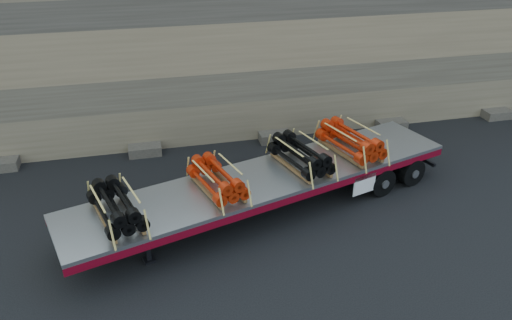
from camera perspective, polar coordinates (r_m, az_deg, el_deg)
The scene contains 7 objects.
ground at distance 15.30m, azimuth -0.50°, elevation -6.02°, with size 120.00×120.00×0.00m, color black.
rock_wall at distance 19.74m, azimuth -4.87°, elevation 13.05°, with size 44.00×3.00×7.00m, color #7A6B54.
trailer at distance 15.07m, azimuth 1.26°, elevation -3.85°, with size 12.18×2.34×1.22m, color #9D9FA4, non-canonical shape.
bundle_front at distance 13.15m, azimuth -15.65°, elevation -5.21°, with size 1.03×2.07×0.73m, color black, non-canonical shape.
bundle_midfront at distance 13.92m, azimuth -4.45°, elevation -2.22°, with size 1.01×2.02×0.72m, color #B82509, non-canonical shape.
bundle_midrear at distance 15.15m, azimuth 5.13°, elevation 0.52°, with size 1.07×2.15×0.76m, color black, non-canonical shape.
bundle_rear at distance 16.22m, azimuth 10.75°, elevation 2.14°, with size 1.12×2.25×0.80m, color #B82509, non-canonical shape.
Camera 1 is at (-2.80, -12.37, 8.56)m, focal length 35.00 mm.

